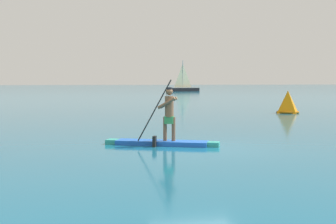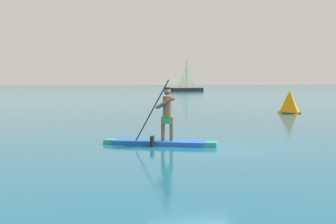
# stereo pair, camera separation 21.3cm
# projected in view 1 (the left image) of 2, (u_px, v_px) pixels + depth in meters

# --- Properties ---
(ground) EXTENTS (440.00, 440.00, 0.00)m
(ground) POSITION_uv_depth(u_px,v_px,m) (199.00, 148.00, 13.52)
(ground) COLOR #145B7A
(paddleboarder_mid_center) EXTENTS (3.24, 1.83, 1.95)m
(paddleboarder_mid_center) POSITION_uv_depth(u_px,v_px,m) (163.00, 134.00, 14.17)
(paddleboarder_mid_center) COLOR blue
(paddleboarder_mid_center) RESTS_ON ground
(race_marker_buoy) EXTENTS (1.33, 1.33, 1.34)m
(race_marker_buoy) POSITION_uv_depth(u_px,v_px,m) (288.00, 103.00, 28.30)
(race_marker_buoy) COLOR orange
(race_marker_buoy) RESTS_ON ground
(sailboat_right_horizon) EXTENTS (6.25, 3.09, 5.62)m
(sailboat_right_horizon) POSITION_uv_depth(u_px,v_px,m) (183.00, 88.00, 87.62)
(sailboat_right_horizon) COLOR black
(sailboat_right_horizon) RESTS_ON ground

